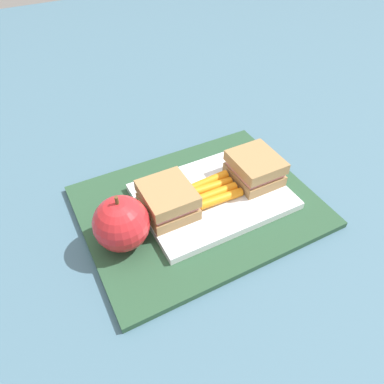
{
  "coord_description": "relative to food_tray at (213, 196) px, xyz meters",
  "views": [
    {
      "loc": [
        0.2,
        0.35,
        0.42
      ],
      "look_at": [
        0.01,
        0.0,
        0.04
      ],
      "focal_mm": 33.96,
      "sensor_mm": 36.0,
      "label": 1
    }
  ],
  "objects": [
    {
      "name": "ground_plane",
      "position": [
        0.03,
        0.0,
        -0.02
      ],
      "size": [
        2.4,
        2.4,
        0.0
      ],
      "primitive_type": "plane",
      "color": "#42667A"
    },
    {
      "name": "apple",
      "position": [
        0.16,
        0.02,
        0.03
      ],
      "size": [
        0.08,
        0.08,
        0.09
      ],
      "color": "red",
      "rests_on": "lunchbag_mat"
    },
    {
      "name": "carrot_sticks_bundle",
      "position": [
        -0.0,
        -0.0,
        0.01
      ],
      "size": [
        0.08,
        0.06,
        0.02
      ],
      "color": "orange",
      "rests_on": "food_tray"
    },
    {
      "name": "sandwich_half_left",
      "position": [
        -0.08,
        0.0,
        0.03
      ],
      "size": [
        0.07,
        0.08,
        0.04
      ],
      "color": "#9E7A4C",
      "rests_on": "food_tray"
    },
    {
      "name": "sandwich_half_right",
      "position": [
        0.08,
        0.0,
        0.03
      ],
      "size": [
        0.07,
        0.08,
        0.04
      ],
      "color": "#9E7A4C",
      "rests_on": "food_tray"
    },
    {
      "name": "lunchbag_mat",
      "position": [
        0.03,
        0.0,
        -0.01
      ],
      "size": [
        0.36,
        0.28,
        0.01
      ],
      "primitive_type": "cube",
      "color": "#284C33",
      "rests_on": "ground_plane"
    },
    {
      "name": "food_tray",
      "position": [
        0.0,
        0.0,
        0.0
      ],
      "size": [
        0.23,
        0.17,
        0.01
      ],
      "primitive_type": "cube",
      "color": "white",
      "rests_on": "lunchbag_mat"
    }
  ]
}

